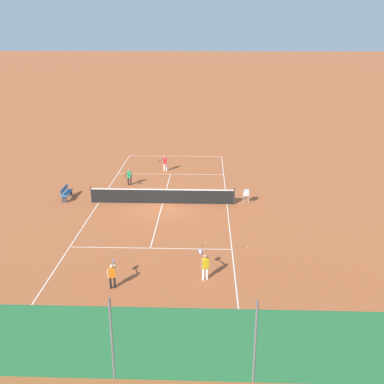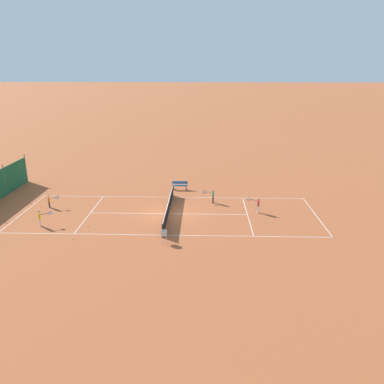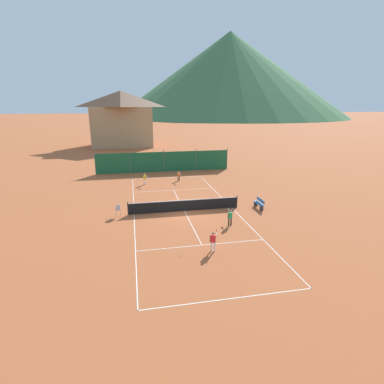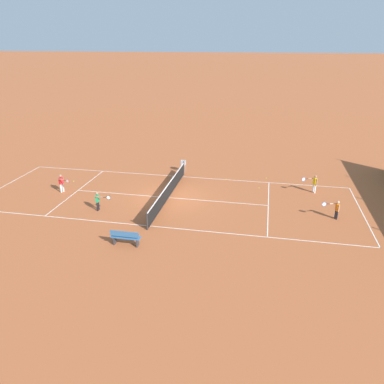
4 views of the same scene
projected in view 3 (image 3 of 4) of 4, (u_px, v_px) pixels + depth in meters
ground_plane at (184, 211)px, 24.76m from camera, size 600.00×600.00×0.00m
court_line_markings at (184, 211)px, 24.75m from camera, size 8.25×23.85×0.01m
tennis_net at (184, 205)px, 24.61m from camera, size 9.18×0.08×1.06m
windscreen_fence_far at (164, 162)px, 38.97m from camera, size 17.28×0.08×2.90m
player_near_service at (145, 178)px, 32.81m from camera, size 0.49×1.04×1.23m
player_near_baseline at (230, 216)px, 21.67m from camera, size 0.40×1.00×1.18m
player_far_service at (213, 240)px, 17.82m from camera, size 0.65×0.97×1.25m
player_far_baseline at (179, 175)px, 34.35m from camera, size 0.36×0.99×1.11m
tennis_ball_mid_court at (146, 193)px, 29.60m from camera, size 0.07×0.07×0.07m
tennis_ball_by_net_left at (134, 201)px, 27.07m from camera, size 0.07×0.07×0.07m
tennis_ball_alley_left at (125, 193)px, 29.64m from camera, size 0.07×0.07×0.07m
tennis_ball_near_corner at (181, 255)px, 17.40m from camera, size 0.07×0.07×0.07m
ball_hopper at (118, 208)px, 23.39m from camera, size 0.36×0.36×0.89m
courtside_bench at (259, 203)px, 25.31m from camera, size 0.36×1.50×0.84m
alpine_chalet at (122, 118)px, 62.04m from camera, size 13.00×10.00×11.20m
mountain_west_ridge at (229, 75)px, 205.42m from camera, size 157.70×157.70×55.40m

